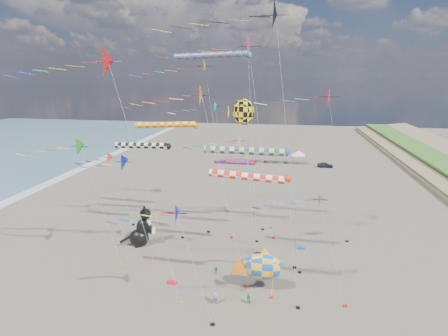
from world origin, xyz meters
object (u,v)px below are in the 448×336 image
fish_inflatable (262,267)px  child_blue (216,270)px  cat_inflatable (140,226)px  child_green (249,299)px  parked_car (325,165)px  person_adult (215,296)px

fish_inflatable → child_blue: fish_inflatable is taller
cat_inflatable → fish_inflatable: (15.53, -7.12, 0.14)m
child_green → parked_car: size_ratio=0.31×
person_adult → fish_inflatable: bearing=-2.5°
child_green → child_blue: (-3.98, 4.47, -0.08)m
child_blue → parked_car: bearing=50.1°
child_green → parked_car: parked_car is taller
fish_inflatable → child_green: 3.30m
person_adult → child_blue: size_ratio=1.75×
cat_inflatable → parked_car: bearing=36.9°
child_blue → parked_car: 51.18m
cat_inflatable → child_green: cat_inflatable is taller
parked_car → cat_inflatable: bearing=149.1°
cat_inflatable → child_green: 17.42m
person_adult → child_blue: bearing=63.2°
person_adult → cat_inflatable: bearing=101.8°
cat_inflatable → fish_inflatable: bearing=-46.3°
cat_inflatable → child_blue: size_ratio=5.35×
person_adult → child_green: bearing=-27.6°
child_blue → child_green: bearing=-69.8°
fish_inflatable → child_blue: (-4.99, 2.16, -2.22)m
person_adult → parked_car: person_adult is taller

